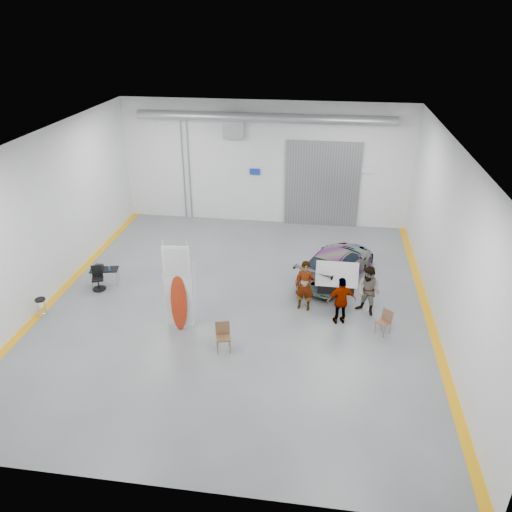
# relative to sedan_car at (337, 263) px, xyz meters

# --- Properties ---
(ground) EXTENTS (16.00, 16.00, 0.00)m
(ground) POSITION_rel_sedan_car_xyz_m (-3.59, -2.55, -0.65)
(ground) COLOR slate
(ground) RESTS_ON ground
(room_shell) EXTENTS (14.02, 16.18, 6.01)m
(room_shell) POSITION_rel_sedan_car_xyz_m (-3.35, -0.33, 3.43)
(room_shell) COLOR silver
(room_shell) RESTS_ON ground
(sedan_car) EXTENTS (3.53, 4.83, 1.30)m
(sedan_car) POSITION_rel_sedan_car_xyz_m (0.00, 0.00, 0.00)
(sedan_car) COLOR white
(sedan_car) RESTS_ON ground
(person_a) EXTENTS (0.75, 0.55, 1.88)m
(person_a) POSITION_rel_sedan_car_xyz_m (-1.13, -2.54, 0.29)
(person_a) COLOR #9C7255
(person_a) RESTS_ON ground
(person_b) EXTENTS (1.12, 1.07, 1.83)m
(person_b) POSITION_rel_sedan_car_xyz_m (1.08, -2.54, 0.26)
(person_b) COLOR slate
(person_b) RESTS_ON ground
(person_c) EXTENTS (1.09, 0.68, 1.75)m
(person_c) POSITION_rel_sedan_car_xyz_m (0.14, -3.26, 0.22)
(person_c) COLOR brown
(person_c) RESTS_ON ground
(surfboard_display) EXTENTS (0.92, 0.30, 3.26)m
(surfboard_display) POSITION_rel_sedan_car_xyz_m (-5.23, -4.37, 0.67)
(surfboard_display) COLOR white
(surfboard_display) RESTS_ON ground
(folding_chair_near) EXTENTS (0.55, 0.58, 0.95)m
(folding_chair_near) POSITION_rel_sedan_car_xyz_m (-3.52, -5.36, -0.35)
(folding_chair_near) COLOR brown
(folding_chair_near) RESTS_ON ground
(folding_chair_far) EXTENTS (0.55, 0.62, 0.84)m
(folding_chair_far) POSITION_rel_sedan_car_xyz_m (1.55, -3.70, -0.39)
(folding_chair_far) COLOR brown
(folding_chair_far) RESTS_ON ground
(shop_stool) EXTENTS (0.37, 0.37, 0.73)m
(shop_stool) POSITION_rel_sedan_car_xyz_m (-10.20, -4.40, -0.29)
(shop_stool) COLOR black
(shop_stool) RESTS_ON ground
(work_table) EXTENTS (1.15, 0.75, 0.87)m
(work_table) POSITION_rel_sedan_car_xyz_m (-9.01, -1.88, 0.02)
(work_table) COLOR #919499
(work_table) RESTS_ON ground
(office_chair) EXTENTS (0.54, 0.57, 0.95)m
(office_chair) POSITION_rel_sedan_car_xyz_m (-9.05, -2.26, -0.23)
(office_chair) COLOR black
(office_chair) RESTS_ON ground
(trunk_lid) EXTENTS (1.52, 0.92, 0.04)m
(trunk_lid) POSITION_rel_sedan_car_xyz_m (0.00, -1.99, 0.67)
(trunk_lid) COLOR silver
(trunk_lid) RESTS_ON sedan_car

